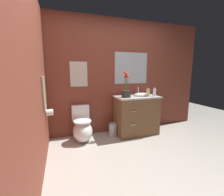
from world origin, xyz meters
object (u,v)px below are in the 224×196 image
vanity_cabinet (136,114)px  wall_mirror (131,68)px  hanging_towel (44,93)px  soap_bottle (148,93)px  wall_poster (79,74)px  lotion_bottle (155,92)px  flower_vase (126,89)px  toilet (82,129)px  toilet_paper_roll (50,112)px  trash_bin (113,129)px

vanity_cabinet → wall_mirror: (-0.00, 0.29, 1.01)m
vanity_cabinet → hanging_towel: (-1.81, -0.34, 0.60)m
soap_bottle → wall_poster: 1.50m
lotion_bottle → wall_mirror: 0.76m
wall_mirror → flower_vase: bearing=-127.7°
toilet → wall_mirror: wall_mirror is taller
soap_bottle → toilet_paper_roll: soap_bottle is taller
flower_vase → trash_bin: (-0.24, 0.12, -0.89)m
hanging_towel → toilet: bearing=30.4°
toilet_paper_roll → hanging_towel: bearing=-108.0°
toilet → toilet_paper_roll: toilet_paper_roll is taller
vanity_cabinet → soap_bottle: 0.55m
wall_poster → hanging_towel: wall_poster is taller
hanging_towel → toilet_paper_roll: (0.06, 0.17, -0.36)m
trash_bin → lotion_bottle: bearing=-9.7°
lotion_bottle → trash_bin: lotion_bottle is taller
lotion_bottle → wall_mirror: wall_mirror is taller
toilet → trash_bin: bearing=1.9°
wall_poster → hanging_towel: bearing=-134.6°
toilet → trash_bin: (0.66, 0.02, -0.11)m
vanity_cabinet → wall_mirror: 1.06m
vanity_cabinet → lotion_bottle: bearing=-15.8°
flower_vase → hanging_towel: size_ratio=1.03×
flower_vase → toilet_paper_roll: size_ratio=4.87×
vanity_cabinet → toilet_paper_roll: bearing=-174.5°
trash_bin → hanging_towel: 1.62m
wall_poster → wall_mirror: 1.19m
vanity_cabinet → trash_bin: (-0.53, 0.05, -0.30)m
wall_mirror → hanging_towel: bearing=-160.7°
trash_bin → wall_mirror: size_ratio=0.34×
toilet → wall_poster: 1.11m
trash_bin → hanging_towel: bearing=-163.2°
toilet → flower_vase: size_ratio=1.29×
flower_vase → hanging_towel: flower_vase is taller
hanging_towel → wall_mirror: bearing=19.3°
trash_bin → wall_poster: wall_poster is taller
flower_vase → lotion_bottle: bearing=-2.9°
hanging_towel → toilet_paper_roll: size_ratio=4.73×
toilet → wall_poster: (-0.00, 0.27, 1.08)m
wall_mirror → toilet_paper_roll: wall_mirror is taller
flower_vase → soap_bottle: flower_vase is taller
soap_bottle → lotion_bottle: (0.17, 0.01, 0.00)m
soap_bottle → toilet_paper_roll: size_ratio=1.63×
wall_poster → vanity_cabinet: bearing=-13.9°
trash_bin → vanity_cabinet: bearing=-5.2°
lotion_bottle → toilet: bearing=175.1°
trash_bin → wall_poster: 1.38m
trash_bin → wall_mirror: bearing=25.1°
vanity_cabinet → hanging_towel: hanging_towel is taller
wall_mirror → soap_bottle: bearing=-63.3°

